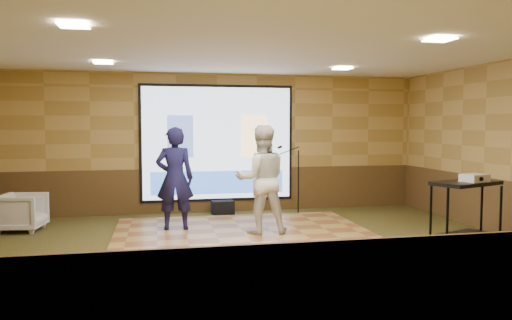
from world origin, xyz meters
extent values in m
plane|color=#293116|center=(0.00, 0.00, 0.00)|extent=(9.00, 9.00, 0.00)
cube|color=tan|center=(0.00, 3.50, 1.50)|extent=(9.00, 0.04, 3.00)
cube|color=tan|center=(0.00, -3.50, 1.50)|extent=(9.00, 0.04, 3.00)
cube|color=tan|center=(4.50, 0.00, 1.50)|extent=(0.04, 7.00, 3.00)
cube|color=white|center=(0.00, 0.00, 3.00)|extent=(9.00, 7.00, 0.04)
cube|color=#4D3219|center=(0.00, 3.48, 0.47)|extent=(9.00, 0.04, 0.95)
cube|color=#4D3219|center=(0.00, -3.48, 0.47)|extent=(9.00, 0.04, 0.95)
cube|color=#4D3219|center=(4.48, 0.00, 0.47)|extent=(0.04, 7.00, 0.95)
cube|color=black|center=(0.00, 3.45, 1.50)|extent=(3.32, 0.03, 2.52)
cube|color=silver|center=(0.00, 3.42, 1.50)|extent=(3.20, 0.02, 2.40)
cube|color=#455A99|center=(-0.80, 3.40, 1.65)|extent=(0.55, 0.01, 0.90)
cube|color=#FFD293|center=(0.80, 3.40, 1.65)|extent=(0.55, 0.01, 0.90)
cube|color=blue|center=(0.00, 3.40, 0.65)|extent=(2.88, 0.01, 0.50)
cube|color=beige|center=(-2.20, 1.80, 2.97)|extent=(0.32, 0.32, 0.02)
cube|color=beige|center=(2.20, 1.80, 2.97)|extent=(0.32, 0.32, 0.02)
cube|color=beige|center=(-2.20, -1.50, 2.97)|extent=(0.32, 0.32, 0.02)
cube|color=beige|center=(2.20, -1.50, 2.97)|extent=(0.32, 0.32, 0.02)
cube|color=#A6813C|center=(0.15, 1.15, 0.02)|extent=(4.46, 3.42, 0.03)
imported|color=#151441|center=(-1.00, 1.63, 0.95)|extent=(0.69, 0.47, 1.83)
imported|color=silver|center=(0.44, 1.02, 0.96)|extent=(0.93, 0.74, 1.86)
cylinder|color=black|center=(2.68, -1.02, 0.51)|extent=(0.04, 0.04, 1.02)
cylinder|color=black|center=(3.54, -1.02, 0.51)|extent=(0.04, 0.04, 1.02)
cylinder|color=black|center=(2.68, -0.60, 0.51)|extent=(0.04, 0.04, 1.02)
cylinder|color=black|center=(3.54, -0.60, 0.51)|extent=(0.04, 0.04, 1.02)
cube|color=black|center=(3.11, -0.81, 1.04)|extent=(1.02, 0.53, 0.05)
cube|color=black|center=(3.11, -0.81, 0.27)|extent=(0.91, 0.48, 0.03)
cube|color=silver|center=(3.19, -0.89, 1.13)|extent=(0.39, 0.35, 0.11)
cylinder|color=black|center=(1.63, 2.81, 0.01)|extent=(0.24, 0.24, 0.02)
cylinder|color=black|center=(1.63, 2.81, 0.68)|extent=(0.02, 0.02, 1.36)
cylinder|color=black|center=(1.44, 2.81, 1.36)|extent=(0.43, 0.02, 0.17)
cylinder|color=black|center=(1.23, 2.81, 1.43)|extent=(0.10, 0.05, 0.08)
imported|color=gray|center=(-3.68, 2.18, 0.34)|extent=(0.84, 0.82, 0.68)
cube|color=black|center=(0.06, 3.15, 0.14)|extent=(0.48, 0.34, 0.28)
camera|label=1|loc=(-1.37, -7.29, 1.89)|focal=35.00mm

